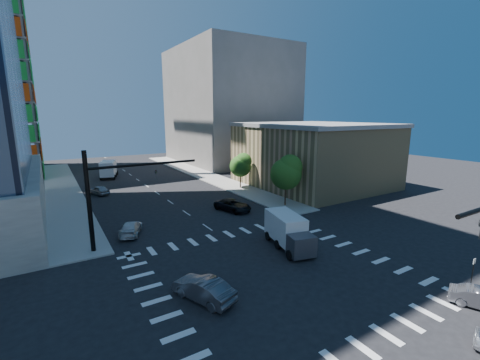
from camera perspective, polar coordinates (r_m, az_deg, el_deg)
ground at (r=26.16m, az=6.11°, el=-16.08°), size 160.00×160.00×0.00m
road_markings at (r=26.16m, az=6.11°, el=-16.07°), size 20.00×20.00×0.01m
sidewalk_ne at (r=65.23m, az=-6.59°, el=0.95°), size 5.00×60.00×0.15m
sidewalk_nw at (r=59.51m, az=-28.98°, el=-1.50°), size 5.00×60.00×0.15m
commercial_building at (r=56.64m, az=12.85°, el=4.47°), size 20.50×22.50×10.60m
bg_building_ne at (r=84.09m, az=-2.04°, el=12.96°), size 24.00×30.00×28.00m
signal_mast_nw at (r=30.78m, az=-22.65°, el=-1.74°), size 10.20×0.40×9.00m
tree_south at (r=42.58m, az=8.40°, el=1.46°), size 4.16×4.16×6.82m
tree_north at (r=52.49m, az=0.24°, el=2.75°), size 3.54×3.52×5.78m
no_parking_sign at (r=28.73m, az=36.07°, el=-12.72°), size 0.30×0.06×2.20m
car_nb_far at (r=40.99m, az=-1.30°, el=-4.52°), size 3.81×5.61×1.43m
car_sb_near at (r=35.08m, az=-18.81°, el=-8.09°), size 3.47×4.90×1.32m
car_sb_mid at (r=53.67m, az=-23.76°, el=-1.65°), size 2.90×4.34×1.37m
car_sb_cross at (r=22.60m, az=-6.56°, el=-18.68°), size 3.22×4.94×1.54m
box_truck_near at (r=30.05m, az=8.82°, el=-9.58°), size 3.68×6.14×3.01m
box_truck_far at (r=67.27m, az=-22.25°, el=1.67°), size 4.32×6.74×3.27m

